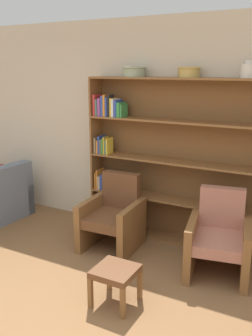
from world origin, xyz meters
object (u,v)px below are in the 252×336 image
bowl_stoneware (189,71)px  armchair_leather (113,217)px  vase_tall (249,70)px  armchair_cushioned (219,239)px  bookshelf (165,165)px  bowl_brass (134,71)px  footstool (115,274)px

bowl_stoneware → armchair_leather: 1.93m
bowl_stoneware → vase_tall: (0.66, 0.00, 0.01)m
vase_tall → armchair_cushioned: 1.81m
bookshelf → bowl_brass: 1.22m
bowl_brass → armchair_leather: bowl_brass is taller
armchair_leather → bowl_stoneware: bearing=-146.9°
bowl_stoneware → footstool: size_ratio=0.70×
bowl_stoneware → vase_tall: size_ratio=1.47×
bookshelf → bowl_stoneware: size_ratio=9.21×
footstool → armchair_cushioned: bearing=56.0°
bookshelf → armchair_leather: bookshelf is taller
armchair_cushioned → bowl_brass: bearing=-32.6°
bookshelf → bowl_brass: (-0.44, -0.03, 1.13)m
bowl_stoneware → armchair_cushioned: bowl_stoneware is taller
armchair_leather → bowl_brass: bearing=-93.3°
bookshelf → footstool: (0.17, -1.56, -0.67)m
bowl_stoneware → footstool: bowl_stoneware is taller
footstool → armchair_leather: bearing=121.1°
vase_tall → footstool: bearing=-116.2°
bowl_stoneware → footstool: (-0.10, -1.53, -1.80)m
armchair_leather → footstool: bearing=118.2°
armchair_leather → armchair_cushioned: bearing=177.0°
vase_tall → bowl_stoneware: bearing=180.0°
bowl_stoneware → armchair_leather: bowl_stoneware is taller
vase_tall → armchair_leather: size_ratio=0.20×
bowl_brass → armchair_cushioned: bearing=-21.7°
bookshelf → armchair_leather: 0.91m
bookshelf → bowl_stoneware: bowl_stoneware is taller
armchair_cushioned → footstool: bearing=45.1°
footstool → bowl_stoneware: bearing=86.4°
bowl_brass → footstool: bowl_brass is taller
bookshelf → footstool: bookshelf is taller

